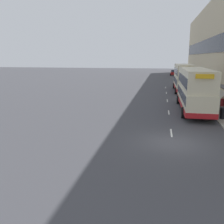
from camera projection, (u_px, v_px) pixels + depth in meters
ground_plane at (173, 143)px, 16.12m from camera, size 220.00×220.00×0.00m
pavement at (197, 83)px, 51.78m from camera, size 5.00×93.00×0.14m
terrace_facade at (221, 40)px, 49.17m from camera, size 3.10×93.00×17.46m
lane_mark_0 at (171, 133)px, 18.26m from camera, size 0.12×2.00×0.01m
lane_mark_1 at (169, 112)px, 25.04m from camera, size 0.12×2.00×0.01m
lane_mark_2 at (167, 101)px, 31.82m from camera, size 0.12×2.00×0.01m
lane_mark_3 at (166, 93)px, 38.60m from camera, size 0.12×2.00×0.01m
lane_mark_4 at (166, 88)px, 45.38m from camera, size 0.12×2.00×0.01m
double_decker_bus_near at (194, 89)px, 25.33m from camera, size 2.85×11.32×4.30m
double_decker_bus_ahead at (184, 77)px, 39.93m from camera, size 2.85×10.32×4.30m
car_0 at (174, 73)px, 75.22m from camera, size 2.04×4.44×1.73m
pedestrian_3 at (210, 97)px, 28.56m from camera, size 0.33×0.33×1.64m
pedestrian_4 at (222, 105)px, 23.16m from camera, size 0.35×0.35×1.77m
litter_bin at (223, 113)px, 21.80m from camera, size 0.55×0.55×1.05m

